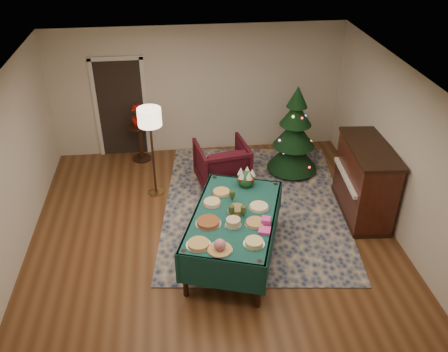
{
  "coord_description": "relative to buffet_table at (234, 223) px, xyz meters",
  "views": [
    {
      "loc": [
        -0.55,
        -5.77,
        4.99
      ],
      "look_at": [
        0.2,
        0.6,
        1.04
      ],
      "focal_mm": 38.0,
      "sensor_mm": 36.0,
      "label": 1
    }
  ],
  "objects": [
    {
      "name": "goblet_2",
      "position": [
        -0.05,
        -0.05,
        0.26
      ],
      "size": [
        0.09,
        0.09,
        0.19
      ],
      "color": "#2D471E",
      "rests_on": "buffet_table"
    },
    {
      "name": "napkin_stack",
      "position": [
        0.37,
        -0.47,
        0.18
      ],
      "size": [
        0.21,
        0.21,
        0.04
      ],
      "primitive_type": "cube",
      "rotation": [
        0.0,
        0.0,
        -0.32
      ],
      "color": "#F744A3",
      "rests_on": "buffet_table"
    },
    {
      "name": "platter_0",
      "position": [
        -0.58,
        -0.65,
        0.19
      ],
      "size": [
        0.34,
        0.34,
        0.05
      ],
      "color": "silver",
      "rests_on": "buffet_table"
    },
    {
      "name": "platter_6",
      "position": [
        -0.3,
        0.3,
        0.19
      ],
      "size": [
        0.3,
        0.3,
        0.06
      ],
      "color": "silver",
      "rests_on": "buffet_table"
    },
    {
      "name": "centerpiece",
      "position": [
        0.29,
        0.76,
        0.31
      ],
      "size": [
        0.29,
        0.3,
        0.34
      ],
      "color": "#1E4C1E",
      "rests_on": "buffet_table"
    },
    {
      "name": "floor_lamp",
      "position": [
        -1.22,
        1.96,
        0.81
      ],
      "size": [
        0.42,
        0.42,
        1.73
      ],
      "color": "#A57F3F",
      "rests_on": "ground"
    },
    {
      "name": "goblet_1",
      "position": [
        0.12,
        -0.09,
        0.26
      ],
      "size": [
        0.09,
        0.09,
        0.19
      ],
      "color": "#2D471E",
      "rests_on": "buffet_table"
    },
    {
      "name": "platter_2",
      "position": [
        0.17,
        -0.72,
        0.19
      ],
      "size": [
        0.29,
        0.29,
        0.07
      ],
      "color": "silver",
      "rests_on": "buffet_table"
    },
    {
      "name": "goblet_0",
      "position": [
        0.01,
        0.33,
        0.26
      ],
      "size": [
        0.09,
        0.09,
        0.19
      ],
      "color": "#2D471E",
      "rests_on": "buffet_table"
    },
    {
      "name": "platter_8",
      "position": [
        0.39,
        0.11,
        0.18
      ],
      "size": [
        0.32,
        0.32,
        0.05
      ],
      "color": "silver",
      "rests_on": "buffet_table"
    },
    {
      "name": "platter_3",
      "position": [
        -0.41,
        -0.19,
        0.19
      ],
      "size": [
        0.38,
        0.38,
        0.06
      ],
      "color": "silver",
      "rests_on": "buffet_table"
    },
    {
      "name": "platter_1",
      "position": [
        -0.3,
        -0.79,
        0.23
      ],
      "size": [
        0.34,
        0.34,
        0.18
      ],
      "color": "silver",
      "rests_on": "buffet_table"
    },
    {
      "name": "gift_box",
      "position": [
        0.42,
        -0.3,
        0.22
      ],
      "size": [
        0.17,
        0.17,
        0.11
      ],
      "primitive_type": "cube",
      "rotation": [
        0.0,
        0.0,
        -0.32
      ],
      "color": "#E23EA2",
      "rests_on": "buffet_table"
    },
    {
      "name": "buffet_table",
      "position": [
        0.0,
        0.0,
        0.0
      ],
      "size": [
        1.82,
        2.38,
        0.82
      ],
      "color": "black",
      "rests_on": "ground"
    },
    {
      "name": "potted_plant",
      "position": [
        -1.53,
        3.3,
        0.25
      ],
      "size": [
        0.26,
        0.46,
        0.26
      ],
      "primitive_type": "imported",
      "color": "red",
      "rests_on": "side_table"
    },
    {
      "name": "platter_7",
      "position": [
        0.04,
        0.06,
        0.2
      ],
      "size": [
        0.29,
        0.29,
        0.08
      ],
      "color": "silver",
      "rests_on": "buffet_table"
    },
    {
      "name": "armchair",
      "position": [
        0.06,
        2.16,
        -0.18
      ],
      "size": [
        1.06,
        1.01,
        0.96
      ],
      "primitive_type": "imported",
      "rotation": [
        0.0,
        0.0,
        3.31
      ],
      "color": "#410E17",
      "rests_on": "ground"
    },
    {
      "name": "platter_5",
      "position": [
        0.27,
        -0.27,
        0.18
      ],
      "size": [
        0.32,
        0.32,
        0.05
      ],
      "color": "silver",
      "rests_on": "buffet_table"
    },
    {
      "name": "platter_4",
      "position": [
        -0.05,
        -0.27,
        0.22
      ],
      "size": [
        0.24,
        0.24,
        0.11
      ],
      "color": "silver",
      "rests_on": "buffet_table"
    },
    {
      "name": "rug",
      "position": [
        0.55,
        1.34,
        -0.65
      ],
      "size": [
        3.68,
        4.55,
        0.02
      ],
      "primitive_type": "cube",
      "rotation": [
        0.0,
        0.0,
        -0.12
      ],
      "color": "#152450",
      "rests_on": "ground"
    },
    {
      "name": "piano",
      "position": [
        2.39,
        0.91,
        -0.01
      ],
      "size": [
        0.83,
        1.58,
        1.32
      ],
      "color": "black",
      "rests_on": "ground"
    },
    {
      "name": "side_table",
      "position": [
        -1.53,
        3.3,
        -0.28
      ],
      "size": [
        0.43,
        0.43,
        0.78
      ],
      "color": "black",
      "rests_on": "ground"
    },
    {
      "name": "doorway",
      "position": [
        -1.87,
        3.62,
        0.44
      ],
      "size": [
        1.08,
        0.04,
        2.16
      ],
      "color": "black",
      "rests_on": "ground"
    },
    {
      "name": "platter_9",
      "position": [
        -0.13,
        0.58,
        0.18
      ],
      "size": [
        0.31,
        0.31,
        0.05
      ],
      "color": "silver",
      "rests_on": "buffet_table"
    },
    {
      "name": "room_shell",
      "position": [
        -0.27,
        0.14,
        0.69
      ],
      "size": [
        7.0,
        7.0,
        7.0
      ],
      "color": "#593319",
      "rests_on": "ground"
    },
    {
      "name": "christmas_tree",
      "position": [
        1.52,
        2.44,
        0.16
      ],
      "size": [
        1.14,
        1.14,
        1.83
      ],
      "color": "black",
      "rests_on": "ground"
    }
  ]
}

